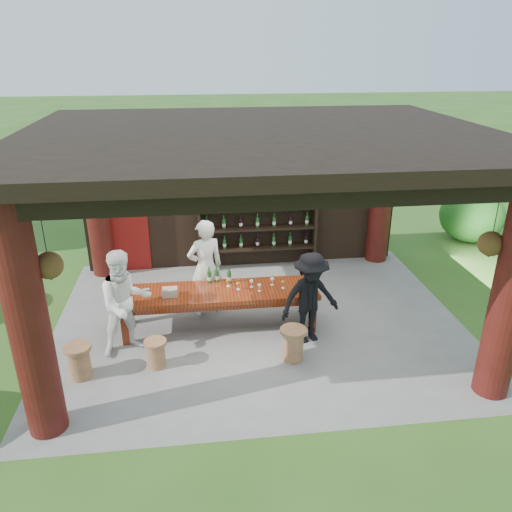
{
  "coord_description": "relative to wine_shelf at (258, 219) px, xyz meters",
  "views": [
    {
      "loc": [
        -1.05,
        -7.97,
        4.75
      ],
      "look_at": [
        0.0,
        0.4,
        1.15
      ],
      "focal_mm": 35.0,
      "sensor_mm": 36.0,
      "label": 1
    }
  ],
  "objects": [
    {
      "name": "napkin_basket",
      "position": [
        -1.86,
        -2.67,
        -0.35
      ],
      "size": [
        0.26,
        0.18,
        0.14
      ],
      "primitive_type": "cube",
      "rotation": [
        0.0,
        0.0,
        -0.0
      ],
      "color": "#BF6672",
      "rests_on": "tasting_table"
    },
    {
      "name": "shrubs",
      "position": [
        1.57,
        -2.2,
        -0.61
      ],
      "size": [
        14.11,
        7.52,
        1.36
      ],
      "color": "#194C14",
      "rests_on": "ground"
    },
    {
      "name": "table_bottles",
      "position": [
        -1.0,
        -2.24,
        -0.26
      ],
      "size": [
        0.44,
        0.15,
        0.31
      ],
      "color": "#194C1E",
      "rests_on": "tasting_table"
    },
    {
      "name": "stool_far_left",
      "position": [
        -3.23,
        -3.76,
        -0.87
      ],
      "size": [
        0.42,
        0.42,
        0.55
      ],
      "rotation": [
        0.0,
        0.0,
        -0.37
      ],
      "color": "brown",
      "rests_on": "ground"
    },
    {
      "name": "ground",
      "position": [
        -0.29,
        -2.45,
        -1.17
      ],
      "size": [
        90.0,
        90.0,
        0.0
      ],
      "primitive_type": "plane",
      "color": "#2D5119",
      "rests_on": "ground"
    },
    {
      "name": "guest_man",
      "position": [
        0.48,
        -3.17,
        -0.35
      ],
      "size": [
        1.17,
        0.85,
        1.63
      ],
      "primitive_type": "imported",
      "rotation": [
        0.0,
        0.0,
        0.26
      ],
      "color": "black",
      "rests_on": "ground"
    },
    {
      "name": "stool_near_right",
      "position": [
        0.11,
        -3.7,
        -0.87
      ],
      "size": [
        0.43,
        0.43,
        0.56
      ],
      "rotation": [
        0.0,
        0.0,
        0.2
      ],
      "color": "brown",
      "rests_on": "ground"
    },
    {
      "name": "wine_shelf",
      "position": [
        0.0,
        0.0,
        0.0
      ],
      "size": [
        2.65,
        0.4,
        2.33
      ],
      "color": "black",
      "rests_on": "ground"
    },
    {
      "name": "host",
      "position": [
        -1.22,
        -1.97,
        -0.24
      ],
      "size": [
        0.79,
        0.64,
        1.86
      ],
      "primitive_type": "imported",
      "rotation": [
        0.0,
        0.0,
        3.46
      ],
      "color": "silver",
      "rests_on": "ground"
    },
    {
      "name": "table_glasses",
      "position": [
        -0.36,
        -2.55,
        -0.34
      ],
      "size": [
        1.03,
        0.33,
        0.15
      ],
      "color": "silver",
      "rests_on": "tasting_table"
    },
    {
      "name": "trees",
      "position": [
        3.04,
        -0.94,
        2.2
      ],
      "size": [
        21.64,
        9.77,
        4.8
      ],
      "color": "#3F2819",
      "rests_on": "ground"
    },
    {
      "name": "stool_near_left",
      "position": [
        -2.08,
        -3.63,
        -0.92
      ],
      "size": [
        0.36,
        0.36,
        0.47
      ],
      "rotation": [
        0.0,
        0.0,
        0.24
      ],
      "color": "brown",
      "rests_on": "ground"
    },
    {
      "name": "guest_woman",
      "position": [
        -2.55,
        -3.1,
        -0.27
      ],
      "size": [
        1.07,
        0.97,
        1.8
      ],
      "primitive_type": "imported",
      "rotation": [
        0.0,
        0.0,
        0.4
      ],
      "color": "white",
      "rests_on": "ground"
    },
    {
      "name": "pavilion",
      "position": [
        -0.3,
        -2.02,
        0.96
      ],
      "size": [
        7.5,
        6.0,
        3.6
      ],
      "color": "slate",
      "rests_on": "ground"
    },
    {
      "name": "tasting_table",
      "position": [
        -1.01,
        -2.57,
        -0.53
      ],
      "size": [
        3.48,
        0.91,
        0.75
      ],
      "rotation": [
        0.0,
        0.0,
        -0.0
      ],
      "color": "#5F1C0D",
      "rests_on": "ground"
    }
  ]
}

